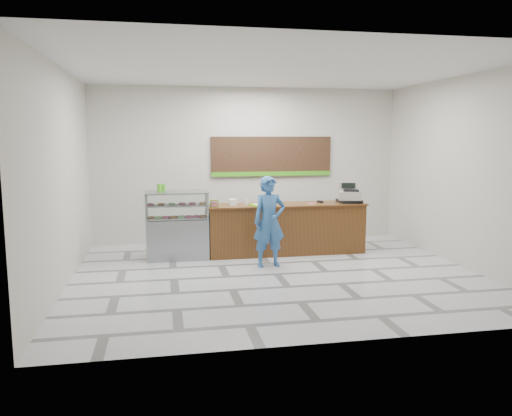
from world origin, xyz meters
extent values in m
plane|color=silver|center=(0.00, 0.00, 0.00)|extent=(7.00, 7.00, 0.00)
plane|color=beige|center=(0.00, 3.00, 1.75)|extent=(7.00, 0.00, 7.00)
plane|color=silver|center=(0.00, 0.00, 3.50)|extent=(7.00, 7.00, 0.00)
cube|color=brown|center=(0.55, 1.55, 0.50)|extent=(3.20, 0.70, 1.00)
cube|color=brown|center=(0.55, 1.55, 1.01)|extent=(3.26, 0.76, 0.03)
cube|color=gray|center=(-1.67, 1.55, 0.40)|extent=(1.20, 0.70, 0.80)
cube|color=white|center=(-1.67, 1.55, 1.05)|extent=(1.20, 0.70, 0.50)
cube|color=gray|center=(-1.67, 1.55, 1.31)|extent=(1.22, 0.72, 0.03)
cube|color=silver|center=(-1.67, 1.55, 0.82)|extent=(1.14, 0.64, 0.02)
cube|color=silver|center=(-1.67, 1.55, 1.06)|extent=(1.14, 0.64, 0.02)
torus|color=#A86C33|center=(-2.17, 1.45, 0.85)|extent=(0.15, 0.15, 0.05)
torus|color=#99F287|center=(-2.03, 1.45, 0.85)|extent=(0.15, 0.15, 0.05)
torus|color=#E15489|center=(-1.88, 1.45, 0.85)|extent=(0.15, 0.15, 0.05)
torus|color=#A86C33|center=(-1.74, 1.45, 0.85)|extent=(0.15, 0.15, 0.05)
torus|color=#99F287|center=(-1.60, 1.45, 0.85)|extent=(0.15, 0.15, 0.05)
torus|color=#E15489|center=(-1.46, 1.45, 0.85)|extent=(0.15, 0.15, 0.05)
torus|color=#E15489|center=(-1.31, 1.45, 0.85)|extent=(0.15, 0.15, 0.05)
torus|color=#A86C33|center=(-1.17, 1.45, 0.85)|extent=(0.15, 0.15, 0.05)
torus|color=#E15489|center=(-2.17, 1.60, 1.09)|extent=(0.15, 0.15, 0.05)
torus|color=#A86C33|center=(-1.97, 1.60, 1.09)|extent=(0.15, 0.15, 0.05)
torus|color=#99F287|center=(-1.77, 1.60, 1.09)|extent=(0.15, 0.15, 0.05)
torus|color=#E15489|center=(-1.57, 1.60, 1.09)|extent=(0.15, 0.15, 0.05)
torus|color=#E15489|center=(-1.37, 1.60, 1.09)|extent=(0.15, 0.15, 0.05)
torus|color=#A86C33|center=(-1.17, 1.60, 1.09)|extent=(0.15, 0.15, 0.05)
cube|color=black|center=(0.55, 2.96, 1.95)|extent=(2.80, 0.05, 0.90)
cube|color=#41A41A|center=(0.55, 2.93, 1.55)|extent=(2.80, 0.02, 0.10)
cube|color=black|center=(1.89, 1.51, 1.06)|extent=(0.44, 0.44, 0.07)
cube|color=gray|center=(1.89, 1.51, 1.18)|extent=(0.55, 0.56, 0.18)
cube|color=black|center=(1.89, 1.42, 1.29)|extent=(0.36, 0.29, 0.04)
cube|color=gray|center=(1.89, 1.64, 1.36)|extent=(0.39, 0.21, 0.18)
cube|color=black|center=(1.89, 1.58, 1.38)|extent=(0.28, 0.09, 0.11)
cube|color=black|center=(1.29, 1.63, 1.05)|extent=(0.11, 0.16, 0.04)
cube|color=#59CF00|center=(-0.01, 1.44, 1.04)|extent=(0.44, 0.35, 0.02)
cube|color=white|center=(0.01, 1.44, 1.05)|extent=(0.32, 0.24, 0.00)
cube|color=white|center=(-0.56, 1.54, 1.09)|extent=(0.16, 0.16, 0.13)
cylinder|color=silver|center=(-0.27, 1.58, 1.09)|extent=(0.07, 0.07, 0.11)
cube|color=#41A41A|center=(-0.95, 1.36, 1.10)|extent=(0.16, 0.11, 0.14)
cylinder|color=#E15489|center=(1.06, 1.51, 1.03)|extent=(0.17, 0.17, 0.00)
cylinder|color=#41A41A|center=(-2.00, 1.64, 1.40)|extent=(0.09, 0.09, 0.14)
cylinder|color=#41A41A|center=(-1.92, 1.76, 1.39)|extent=(0.08, 0.08, 0.13)
imported|color=#2F619D|center=(-0.02, 0.59, 0.84)|extent=(0.64, 0.45, 1.68)
camera|label=1|loc=(-1.94, -8.27, 2.37)|focal=35.00mm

